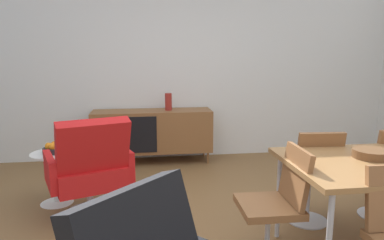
{
  "coord_description": "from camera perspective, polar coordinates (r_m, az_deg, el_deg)",
  "views": [
    {
      "loc": [
        -0.48,
        -2.45,
        1.47
      ],
      "look_at": [
        -0.09,
        0.34,
        0.95
      ],
      "focal_mm": 33.24,
      "sensor_mm": 36.0,
      "label": 1
    }
  ],
  "objects": [
    {
      "name": "wall_back",
      "position": [
        5.07,
        -2.58,
        9.76
      ],
      "size": [
        6.8,
        0.12,
        2.8
      ],
      "primitive_type": "cube",
      "color": "silver",
      "rests_on": "ground_plane"
    },
    {
      "name": "sideboard",
      "position": [
        4.86,
        -6.4,
        -1.75
      ],
      "size": [
        1.6,
        0.45,
        0.72
      ],
      "color": "brown",
      "rests_on": "ground_plane"
    },
    {
      "name": "vase_cobalt",
      "position": [
        4.81,
        -3.81,
        2.93
      ],
      "size": [
        0.09,
        0.09,
        0.23
      ],
      "color": "maroon",
      "rests_on": "sideboard"
    },
    {
      "name": "wooden_bowl_on_table",
      "position": [
        2.86,
        26.83,
        -4.83
      ],
      "size": [
        0.26,
        0.26,
        0.06
      ],
      "primitive_type": "cylinder",
      "color": "brown",
      "rests_on": "dining_table"
    },
    {
      "name": "dining_chair_back_left",
      "position": [
        3.24,
        18.79,
        -8.03
      ],
      "size": [
        0.43,
        0.45,
        0.86
      ],
      "color": "brown",
      "rests_on": "ground_plane"
    },
    {
      "name": "dining_chair_near_window",
      "position": [
        2.56,
        13.52,
        -12.87
      ],
      "size": [
        0.43,
        0.41,
        0.86
      ],
      "color": "brown",
      "rests_on": "ground_plane"
    },
    {
      "name": "lounge_chair_red",
      "position": [
        3.34,
        -16.02,
        -7.35
      ],
      "size": [
        0.85,
        0.82,
        0.95
      ],
      "color": "red",
      "rests_on": "ground_plane"
    },
    {
      "name": "side_table_round",
      "position": [
        3.8,
        -21.13,
        -7.8
      ],
      "size": [
        0.44,
        0.44,
        0.52
      ],
      "color": "white",
      "rests_on": "ground_plane"
    },
    {
      "name": "fruit_bowl",
      "position": [
        3.73,
        -21.37,
        -4.28
      ],
      "size": [
        0.2,
        0.2,
        0.11
      ],
      "color": "#262628",
      "rests_on": "side_table_round"
    }
  ]
}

